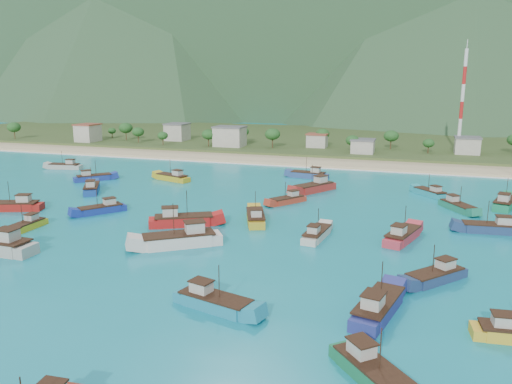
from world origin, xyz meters
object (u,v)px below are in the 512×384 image
(boat_13, at_px, (15,206))
(boat_23, at_px, (317,235))
(boat_21, at_px, (436,277))
(boat_30, at_px, (491,229))
(boat_6, at_px, (101,210))
(boat_7, at_px, (505,203))
(boat_10, at_px, (430,193))
(boat_24, at_px, (256,218))
(boat_29, at_px, (182,221))
(boat_26, at_px, (402,236))
(boat_11, at_px, (173,178))
(boat_20, at_px, (92,189))
(boat_12, at_px, (314,188))
(boat_14, at_px, (26,227))
(boat_15, at_px, (373,374))
(boat_2, at_px, (288,201))
(radio_tower, at_px, (462,102))
(boat_4, at_px, (457,207))
(boat_8, at_px, (214,303))
(boat_19, at_px, (181,240))
(boat_3, at_px, (309,175))
(boat_25, at_px, (378,308))
(boat_5, at_px, (65,167))

(boat_13, xyz_separation_m, boat_23, (65.40, 0.98, -0.19))
(boat_21, bearing_deg, boat_30, -70.06)
(boat_6, height_order, boat_7, boat_7)
(boat_10, xyz_separation_m, boat_24, (-33.03, -34.45, 0.16))
(boat_10, height_order, boat_13, boat_13)
(boat_10, distance_m, boat_13, 94.72)
(boat_10, bearing_deg, boat_29, -178.98)
(boat_13, relative_size, boat_24, 1.04)
(boat_26, distance_m, boat_30, 18.24)
(boat_11, xyz_separation_m, boat_20, (-12.64, -18.95, 0.03))
(boat_12, bearing_deg, boat_14, 78.85)
(boat_10, xyz_separation_m, boat_15, (-6.19, -81.40, 0.11))
(boat_15, bearing_deg, boat_13, -69.13)
(boat_2, relative_size, boat_26, 0.79)
(radio_tower, distance_m, boat_12, 83.67)
(boat_20, xyz_separation_m, boat_23, (60.63, -19.28, -0.14))
(radio_tower, bearing_deg, boat_11, -137.64)
(boat_7, xyz_separation_m, boat_26, (-20.51, -31.12, -0.06))
(boat_11, distance_m, boat_24, 46.99)
(boat_4, bearing_deg, boat_8, 30.49)
(boat_15, relative_size, boat_19, 0.74)
(boat_4, xyz_separation_m, boat_24, (-38.37, -22.14, 0.11))
(boat_4, distance_m, boat_15, 70.04)
(boat_10, bearing_deg, boat_19, -168.80)
(boat_3, relative_size, boat_25, 0.92)
(boat_21, bearing_deg, boat_2, -9.63)
(boat_5, relative_size, boat_13, 0.90)
(boat_23, bearing_deg, boat_29, -173.34)
(boat_24, bearing_deg, boat_11, 116.10)
(boat_2, bearing_deg, boat_3, -52.02)
(boat_3, xyz_separation_m, boat_24, (-0.50, -47.41, 0.01))
(boat_14, height_order, boat_20, boat_20)
(boat_14, relative_size, boat_21, 0.94)
(boat_15, height_order, boat_29, boat_29)
(boat_8, height_order, boat_15, boat_8)
(boat_2, distance_m, boat_6, 40.56)
(boat_20, height_order, boat_24, boat_20)
(boat_12, xyz_separation_m, boat_14, (-44.75, -48.62, -0.36))
(boat_24, bearing_deg, boat_14, -176.50)
(boat_23, bearing_deg, boat_4, 55.00)
(boat_3, height_order, boat_15, boat_3)
(boat_11, relative_size, boat_23, 1.13)
(boat_30, bearing_deg, boat_21, 153.46)
(boat_13, bearing_deg, boat_29, -108.70)
(boat_4, bearing_deg, boat_25, 45.80)
(boat_20, bearing_deg, boat_19, -68.75)
(boat_7, bearing_deg, boat_6, -142.43)
(boat_14, relative_size, boat_29, 0.71)
(boat_19, bearing_deg, boat_30, -99.49)
(boat_10, bearing_deg, boat_24, -174.74)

